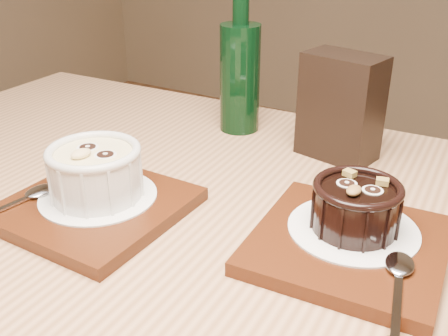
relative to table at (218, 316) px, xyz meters
The scene contains 11 objects.
table is the anchor object (origin of this frame).
tray_left 0.18m from the table, behind, with size 0.18×0.18×0.01m, color #471E0B.
doily_left 0.19m from the table, behind, with size 0.13×0.13×0.00m, color white.
ramekin_white 0.21m from the table, behind, with size 0.10×0.10×0.06m.
spoon_left 0.25m from the table, 163.13° to the right, with size 0.03×0.13×0.01m, color #BABBC3, non-canonical shape.
tray_right 0.16m from the table, 26.60° to the left, with size 0.18×0.18×0.01m, color #471E0B.
doily_right 0.17m from the table, 33.58° to the left, with size 0.13×0.13×0.00m, color white.
ramekin_dark 0.19m from the table, 33.58° to the left, with size 0.09×0.09×0.05m.
spoon_right 0.21m from the table, ahead, with size 0.03×0.13×0.01m, color #BABBC3, non-canonical shape.
condiment_stand 0.31m from the table, 84.13° to the left, with size 0.10×0.06×0.14m, color black.
green_bottle 0.36m from the table, 115.07° to the left, with size 0.06×0.06×0.22m.
Camera 1 is at (0.37, -0.20, 1.05)m, focal length 42.00 mm.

